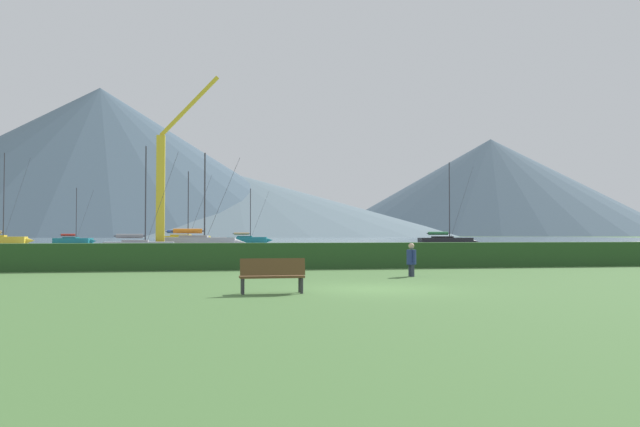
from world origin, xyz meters
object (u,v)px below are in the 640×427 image
Objects in this scene: sailboat_slip_1 at (140,246)px; dock_crane at (163,197)px; sailboat_slip_8 at (248,239)px; sailboat_slip_10 at (185,239)px; sailboat_slip_5 at (446,241)px; sailboat_slip_9 at (199,242)px; park_bench_near_path at (272,274)px; person_seated_viewer at (411,258)px; sailboat_slip_0 at (74,240)px.

sailboat_slip_1 is 9.27m from dock_crane.
sailboat_slip_8 is (12.11, 49.35, 0.06)m from sailboat_slip_1.
dock_crane reaches higher than sailboat_slip_10.
sailboat_slip_5 reaches higher than sailboat_slip_1.
sailboat_slip_8 is at bearing 84.43° from sailboat_slip_9.
sailboat_slip_5 is at bearing -40.64° from sailboat_slip_8.
dock_crane is at bearing 96.10° from park_bench_near_path.
sailboat_slip_9 is 50.31m from park_bench_near_path.
sailboat_slip_9 is 5.73× the size of park_bench_near_path.
person_seated_viewer is at bearing -74.03° from dock_crane.
person_seated_viewer is (0.94, -82.35, 0.07)m from sailboat_slip_8.
sailboat_slip_9 is 7.96× the size of person_seated_viewer.
sailboat_slip_5 is (50.23, -25.40, 0.10)m from sailboat_slip_0.
sailboat_slip_1 is 44.51m from sailboat_slip_10.
park_bench_near_path is 8.30m from person_seated_viewer.
dock_crane is at bearing 96.76° from person_seated_viewer.
sailboat_slip_8 is at bearing 18.37° from sailboat_slip_0.
dock_crane is (-0.84, -36.50, 4.37)m from sailboat_slip_10.
sailboat_slip_1 is at bearing -80.87° from sailboat_slip_10.
sailboat_slip_9 is at bearing 91.39° from person_seated_viewer.
sailboat_slip_10 reaches higher than sailboat_slip_1.
sailboat_slip_8 reaches higher than park_bench_near_path.
sailboat_slip_1 is at bearing 99.46° from park_bench_near_path.
sailboat_slip_0 is at bearing 103.10° from park_bench_near_path.
sailboat_slip_10 is at bearing 85.96° from sailboat_slip_1.
sailboat_slip_10 is 78.22m from person_seated_viewer.
sailboat_slip_8 is 38.73m from sailboat_slip_9.
person_seated_viewer is (5.81, 5.93, 0.15)m from park_bench_near_path.
dock_crane is (-5.91, 46.89, 4.58)m from park_bench_near_path.
dock_crane is at bearing -95.93° from sailboat_slip_8.
sailboat_slip_8 is 5.15× the size of park_bench_near_path.
sailboat_slip_5 is 6.17× the size of park_bench_near_path.
sailboat_slip_9 is at bearing -73.60° from sailboat_slip_10.
sailboat_slip_10 reaches higher than sailboat_slip_9.
sailboat_slip_10 is at bearing 4.30° from sailboat_slip_0.
sailboat_slip_8 is at bearing 135.73° from sailboat_slip_5.
park_bench_near_path is at bearing -143.64° from person_seated_viewer.
dock_crane reaches higher than sailboat_slip_8.
sailboat_slip_9 is (-7.35, -38.03, 0.11)m from sailboat_slip_8.
sailboat_slip_1 is 0.52× the size of dock_crane.
park_bench_near_path is at bearing -81.81° from sailboat_slip_9.
dock_crane is (1.33, 7.96, 4.56)m from sailboat_slip_1.
dock_crane is (-3.43, -3.36, 4.39)m from sailboat_slip_9.
park_bench_near_path is at bearing -82.82° from dock_crane.
park_bench_near_path is at bearing -80.70° from sailboat_slip_1.
sailboat_slip_5 is at bearing 30.37° from sailboat_slip_1.
person_seated_viewer is at bearing -56.94° from sailboat_slip_0.
sailboat_slip_8 is (-23.55, 27.40, -0.04)m from sailboat_slip_5.
sailboat_slip_1 is 1.01× the size of sailboat_slip_8.
sailboat_slip_10 is at bearing 88.79° from person_seated_viewer.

